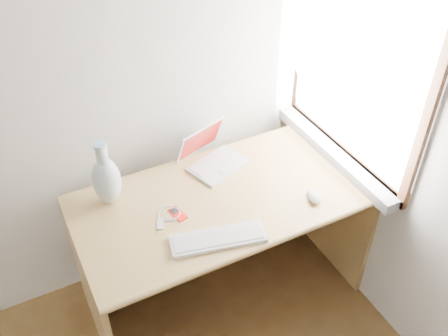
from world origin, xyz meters
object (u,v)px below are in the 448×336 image
laptop (215,156)px  external_keyboard (218,239)px  desk (216,217)px  vase (106,179)px

laptop → external_keyboard: (-0.23, -0.50, -0.03)m
desk → laptop: laptop is taller
vase → laptop: bearing=3.6°
desk → laptop: (0.08, 0.16, 0.27)m
desk → external_keyboard: 0.44m
laptop → vase: (-0.58, -0.04, 0.09)m
external_keyboard → desk: bearing=78.8°
external_keyboard → laptop: bearing=78.4°
desk → vase: vase is taller
desk → laptop: size_ratio=4.30×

